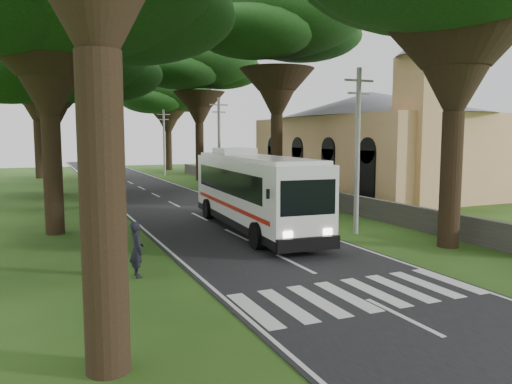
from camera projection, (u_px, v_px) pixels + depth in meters
The scene contains 17 objects.
ground at pixel (323, 278), 16.80m from camera, with size 140.00×140.00×0.00m, color #244814.
road at pixel (158, 197), 39.56m from camera, with size 8.00×120.00×0.04m, color black.
crosswalk at pixel (358, 295), 14.98m from camera, with size 8.00×3.00×0.01m, color silver.
property_wall at pixel (266, 186), 42.18m from camera, with size 0.35×50.00×1.20m, color #383533.
church at pixel (372, 135), 43.00m from camera, with size 14.00×24.00×11.60m.
pole_near at pixel (357, 149), 24.00m from camera, with size 1.60×0.24×8.00m.
pole_mid at pixel (219, 143), 42.20m from camera, with size 1.60×0.24×8.00m.
pole_far at pixel (164, 141), 60.41m from camera, with size 1.60×0.24×8.00m.
tree_l_midb at pixel (49, 63), 39.95m from camera, with size 15.79×15.79×14.03m.
tree_l_far at pixel (34, 60), 55.65m from camera, with size 15.52×15.52×16.64m.
tree_r_mida at pixel (277, 26), 36.77m from camera, with size 12.41×12.41×15.78m.
tree_r_midb at pixel (199, 65), 53.02m from camera, with size 12.64×12.64×15.24m.
tree_r_far at pixel (168, 94), 69.99m from camera, with size 12.52×12.52×13.51m.
coach_bus at pixel (253, 190), 25.35m from camera, with size 3.68×13.01×3.79m.
distant_car_b at pixel (101, 170), 61.32m from camera, with size 1.27×3.64×1.20m, color navy.
distant_car_c at pixel (112, 163), 75.92m from camera, with size 1.81×4.46×1.29m, color maroon.
pedestrian at pixel (137, 249), 16.89m from camera, with size 0.69×0.46×1.90m, color black.
Camera 1 is at (-8.64, -14.10, 4.76)m, focal length 35.00 mm.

